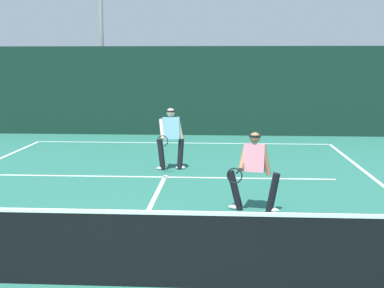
{
  "coord_description": "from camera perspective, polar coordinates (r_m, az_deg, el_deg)",
  "views": [
    {
      "loc": [
        1.41,
        -6.07,
        2.87
      ],
      "look_at": [
        0.74,
        5.28,
        1.0
      ],
      "focal_mm": 47.27,
      "sensor_mm": 36.0,
      "label": 1
    }
  ],
  "objects": [
    {
      "name": "light_pole",
      "position": [
        21.52,
        -10.28,
        14.98
      ],
      "size": [
        0.55,
        0.44,
        8.33
      ],
      "color": "#9EA39E",
      "rests_on": "ground_plane"
    },
    {
      "name": "back_fence_windscreen",
      "position": [
        19.68,
        -0.72,
        5.99
      ],
      "size": [
        18.9,
        0.12,
        3.43
      ],
      "primitive_type": "cube",
      "color": "#122F26",
      "rests_on": "ground_plane"
    },
    {
      "name": "ground_plane",
      "position": [
        6.86,
        -9.12,
        -15.53
      ],
      "size": [
        80.0,
        80.0,
        0.0
      ],
      "primitive_type": "plane",
      "color": "#276B59"
    },
    {
      "name": "court_line_service",
      "position": [
        12.68,
        -3.08,
        -3.74
      ],
      "size": [
        8.44,
        0.1,
        0.01
      ],
      "primitive_type": "cube",
      "color": "white",
      "rests_on": "ground_plane"
    },
    {
      "name": "player_near",
      "position": [
        9.73,
        6.99,
        -2.75
      ],
      "size": [
        1.04,
        0.89,
        1.55
      ],
      "rotation": [
        0.0,
        0.0,
        2.94
      ],
      "color": "black",
      "rests_on": "ground_plane"
    },
    {
      "name": "player_far",
      "position": [
        13.38,
        -2.43,
        0.91
      ],
      "size": [
        0.78,
        0.89,
        1.65
      ],
      "rotation": [
        0.0,
        0.0,
        3.37
      ],
      "color": "black",
      "rests_on": "ground_plane"
    },
    {
      "name": "court_line_centre",
      "position": [
        9.8,
        -5.07,
        -7.7
      ],
      "size": [
        0.1,
        6.4,
        0.01
      ],
      "primitive_type": "cube",
      "color": "white",
      "rests_on": "ground_plane"
    },
    {
      "name": "tennis_net",
      "position": [
        6.66,
        -9.24,
        -11.43
      ],
      "size": [
        11.35,
        0.09,
        1.12
      ],
      "color": "#1E4723",
      "rests_on": "ground_plane"
    },
    {
      "name": "tennis_ball",
      "position": [
        14.92,
        -1.33,
        -1.61
      ],
      "size": [
        0.07,
        0.07,
        0.07
      ],
      "primitive_type": "sphere",
      "color": "#D1E033",
      "rests_on": "ground_plane"
    },
    {
      "name": "court_line_baseline_far",
      "position": [
        17.89,
        -1.17,
        0.12
      ],
      "size": [
        10.36,
        0.1,
        0.01
      ],
      "primitive_type": "cube",
      "color": "white",
      "rests_on": "ground_plane"
    }
  ]
}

